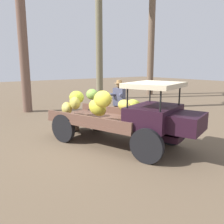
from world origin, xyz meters
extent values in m
plane|color=brown|center=(0.00, 0.00, 0.00)|extent=(60.00, 60.00, 0.00)
cube|color=black|center=(0.04, 0.12, 0.48)|extent=(3.93, 1.72, 0.16)
cylinder|color=black|center=(1.15, 1.35, 0.43)|extent=(0.86, 0.41, 0.86)
cylinder|color=black|center=(1.67, -0.17, 0.43)|extent=(0.86, 0.41, 0.86)
cylinder|color=black|center=(-1.50, 0.44, 0.43)|extent=(0.86, 0.41, 0.86)
cylinder|color=black|center=(-0.98, -1.08, 0.43)|extent=(0.86, 0.41, 0.86)
cube|color=brown|center=(-0.39, -0.03, 0.66)|extent=(3.40, 2.60, 0.10)
cube|color=brown|center=(-0.65, 0.73, 0.82)|extent=(2.86, 1.05, 0.22)
cube|color=brown|center=(-0.13, -0.78, 0.82)|extent=(2.86, 1.05, 0.22)
cube|color=black|center=(1.22, 0.52, 0.98)|extent=(1.53, 1.80, 0.55)
cube|color=black|center=(2.07, 0.82, 0.93)|extent=(1.01, 1.23, 0.44)
cylinder|color=black|center=(1.42, 1.28, 1.53)|extent=(0.04, 0.04, 0.55)
cylinder|color=black|center=(1.84, 0.06, 1.53)|extent=(0.04, 0.04, 0.55)
cylinder|color=black|center=(0.59, 0.99, 1.53)|extent=(0.04, 0.04, 0.55)
cylinder|color=black|center=(1.01, -0.23, 1.53)|extent=(0.04, 0.04, 0.55)
cube|color=beige|center=(1.22, 0.52, 1.81)|extent=(1.65, 1.83, 0.12)
ellipsoid|color=gold|center=(-0.03, 0.59, 1.08)|extent=(0.73, 0.67, 0.49)
ellipsoid|color=gold|center=(-1.06, -0.61, 1.19)|extent=(0.75, 0.57, 0.49)
ellipsoid|color=#B9C833|center=(-1.01, -0.57, 1.33)|extent=(0.64, 0.64, 0.46)
ellipsoid|color=#82AC44|center=(-1.47, 0.26, 1.32)|extent=(0.57, 0.58, 0.48)
ellipsoid|color=tan|center=(-1.41, -0.73, 0.95)|extent=(0.61, 0.49, 0.44)
ellipsoid|color=yellow|center=(-0.16, -0.36, 1.10)|extent=(0.66, 0.58, 0.62)
ellipsoid|color=#B9C53E|center=(0.15, 0.72, 1.06)|extent=(0.79, 0.76, 0.61)
ellipsoid|color=yellow|center=(0.25, -0.45, 1.41)|extent=(0.65, 0.58, 0.51)
cylinder|color=#906C48|center=(-1.07, 1.29, 0.43)|extent=(0.15, 0.15, 0.86)
cylinder|color=#906C48|center=(-1.31, 1.19, 0.43)|extent=(0.15, 0.15, 0.86)
cube|color=#4B4D66|center=(-1.19, 1.24, 1.18)|extent=(0.46, 0.37, 0.64)
cylinder|color=#4B4D66|center=(-1.06, 1.19, 1.28)|extent=(0.40, 0.29, 0.10)
cylinder|color=#4B4D66|center=(-1.24, 1.11, 1.28)|extent=(0.21, 0.41, 0.10)
sphere|color=olive|center=(-1.19, 1.24, 1.61)|extent=(0.22, 0.22, 0.22)
cylinder|color=#9C784C|center=(-1.19, 1.24, 1.68)|extent=(0.34, 0.34, 0.02)
cylinder|color=#9C784C|center=(-1.19, 1.24, 1.74)|extent=(0.20, 0.20, 0.10)
cube|color=#7F614B|center=(-2.01, -0.32, 0.21)|extent=(0.48, 0.52, 0.41)
ellipsoid|color=yellow|center=(-2.02, 1.49, 0.16)|extent=(0.63, 0.67, 0.33)
cylinder|color=brown|center=(-7.73, 9.46, 5.36)|extent=(0.50, 0.50, 10.73)
cylinder|color=brown|center=(-6.46, -0.49, 5.22)|extent=(0.45, 0.45, 10.44)
cylinder|color=#6F684F|center=(-8.16, 4.99, 4.74)|extent=(0.46, 0.46, 9.49)
camera|label=1|loc=(5.42, -3.95, 2.31)|focal=37.49mm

